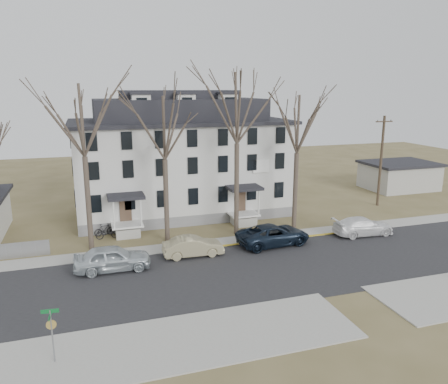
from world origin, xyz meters
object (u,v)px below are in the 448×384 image
object	(u,v)px
car_tan	(193,247)
car_white	(363,227)
tree_mid_left	(164,123)
bicycle_right	(104,230)
tree_mid_right	(298,120)
utility_pole_far	(381,160)
tree_far_left	(82,115)
bicycle_left	(107,233)
boarding_house	(181,159)
car_silver	(112,259)
tree_center	(237,103)
street_sign	(52,328)
car_navy	(273,235)

from	to	relation	value
car_tan	car_white	xyz separation A→B (m)	(14.96, 0.28, 0.02)
tree_mid_left	bicycle_right	distance (m)	10.69
tree_mid_right	utility_pole_far	xyz separation A→B (m)	(12.00, 4.20, -4.70)
utility_pole_far	bicycle_right	distance (m)	28.74
tree_far_left	tree_mid_right	size ratio (longest dim) A/B	1.08
car_white	bicycle_left	distance (m)	21.59
utility_pole_far	bicycle_right	size ratio (longest dim) A/B	5.47
boarding_house	car_silver	world-z (taller)	boarding_house
boarding_house	bicycle_right	world-z (taller)	boarding_house
tree_mid_right	car_white	bearing A→B (deg)	-38.05
car_silver	tree_center	bearing A→B (deg)	-64.50
tree_center	car_white	world-z (taller)	tree_center
tree_center	bicycle_left	distance (m)	15.17
tree_mid_right	street_sign	xyz separation A→B (m)	(-19.44, -14.68, -7.82)
tree_far_left	tree_mid_right	world-z (taller)	tree_far_left
utility_pole_far	car_silver	distance (m)	29.87
boarding_house	tree_far_left	distance (m)	13.12
tree_mid_right	car_tan	size ratio (longest dim) A/B	2.83
car_tan	tree_center	bearing A→B (deg)	-49.06
tree_mid_right	car_white	world-z (taller)	tree_mid_right
tree_center	car_tan	distance (m)	12.06
tree_mid_right	car_tan	world-z (taller)	tree_mid_right
boarding_house	tree_center	xyz separation A→B (m)	(3.00, -8.15, 5.71)
boarding_house	tree_mid_left	distance (m)	9.66
car_tan	tree_mid_left	bearing A→B (deg)	18.67
boarding_house	car_navy	bearing A→B (deg)	-67.27
utility_pole_far	car_navy	world-z (taller)	utility_pole_far
car_navy	bicycle_right	xyz separation A→B (m)	(-12.77, 6.37, -0.30)
boarding_house	tree_mid_left	world-z (taller)	tree_mid_left
tree_center	bicycle_right	distance (m)	15.42
car_tan	bicycle_left	size ratio (longest dim) A/B	2.39
tree_mid_left	utility_pole_far	world-z (taller)	tree_mid_left
boarding_house	utility_pole_far	distance (m)	20.88
tree_mid_right	car_silver	world-z (taller)	tree_mid_right
tree_far_left	bicycle_right	world-z (taller)	tree_far_left
tree_center	utility_pole_far	distance (m)	19.03
tree_center	car_white	xyz separation A→B (m)	(10.17, -3.65, -10.33)
street_sign	tree_mid_left	bearing A→B (deg)	67.53
bicycle_left	tree_center	bearing A→B (deg)	-104.65
utility_pole_far	car_white	distance (m)	11.52
tree_mid_right	bicycle_right	bearing A→B (deg)	170.15
bicycle_left	tree_mid_right	bearing A→B (deg)	-101.15
tree_mid_right	car_tan	bearing A→B (deg)	-159.11
tree_far_left	car_navy	world-z (taller)	tree_far_left
tree_center	car_navy	bearing A→B (deg)	-61.77
tree_center	utility_pole_far	xyz separation A→B (m)	(17.50, 4.20, -6.18)
boarding_house	car_tan	world-z (taller)	boarding_house
utility_pole_far	bicycle_left	distance (m)	28.61
car_silver	street_sign	xyz separation A→B (m)	(-3.25, -9.86, 0.91)
car_silver	bicycle_right	size ratio (longest dim) A/B	2.97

